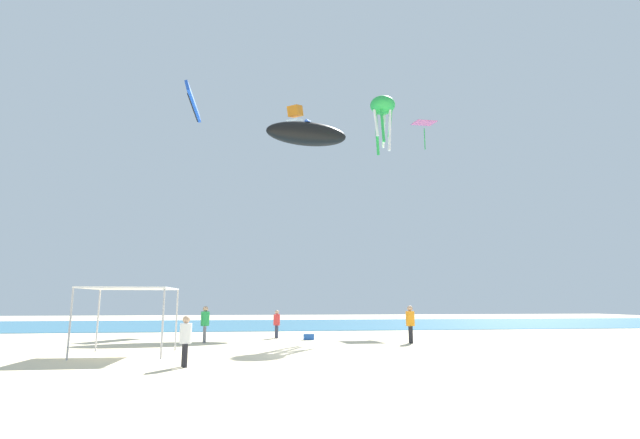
{
  "coord_description": "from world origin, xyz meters",
  "views": [
    {
      "loc": [
        -2.5,
        -18.78,
        2.08
      ],
      "look_at": [
        1.09,
        8.36,
        6.9
      ],
      "focal_mm": 26.13,
      "sensor_mm": 36.0,
      "label": 1
    }
  ],
  "objects_px": {
    "person_leftmost": "(186,337)",
    "kite_inflatable_black": "(307,134)",
    "person_central": "(205,321)",
    "person_rightmost": "(277,322)",
    "kite_box_orange": "(295,118)",
    "kite_diamond_pink": "(424,124)",
    "kite_octopus_green": "(383,108)",
    "canopy_tent": "(130,291)",
    "cooler_box": "(309,336)",
    "kite_parafoil_blue": "(193,102)",
    "person_near_tent": "(410,321)"
  },
  "relations": [
    {
      "from": "kite_box_orange",
      "to": "kite_octopus_green",
      "type": "xyz_separation_m",
      "value": [
        6.17,
        -11.03,
        -3.34
      ]
    },
    {
      "from": "person_near_tent",
      "to": "person_rightmost",
      "type": "xyz_separation_m",
      "value": [
        -6.59,
        4.18,
        -0.17
      ]
    },
    {
      "from": "cooler_box",
      "to": "kite_parafoil_blue",
      "type": "relative_size",
      "value": 0.12
    },
    {
      "from": "canopy_tent",
      "to": "kite_diamond_pink",
      "type": "relative_size",
      "value": 1.15
    },
    {
      "from": "kite_diamond_pink",
      "to": "canopy_tent",
      "type": "bearing_deg",
      "value": 44.06
    },
    {
      "from": "person_central",
      "to": "person_rightmost",
      "type": "height_order",
      "value": "person_central"
    },
    {
      "from": "canopy_tent",
      "to": "kite_inflatable_black",
      "type": "relative_size",
      "value": 0.44
    },
    {
      "from": "person_central",
      "to": "person_rightmost",
      "type": "distance_m",
      "value": 4.49
    },
    {
      "from": "person_rightmost",
      "to": "person_leftmost",
      "type": "bearing_deg",
      "value": -26.47
    },
    {
      "from": "canopy_tent",
      "to": "kite_inflatable_black",
      "type": "height_order",
      "value": "kite_inflatable_black"
    },
    {
      "from": "kite_diamond_pink",
      "to": "cooler_box",
      "type": "bearing_deg",
      "value": 47.79
    },
    {
      "from": "cooler_box",
      "to": "kite_octopus_green",
      "type": "xyz_separation_m",
      "value": [
        6.72,
        7.93,
        17.1
      ]
    },
    {
      "from": "cooler_box",
      "to": "person_central",
      "type": "bearing_deg",
      "value": -169.24
    },
    {
      "from": "cooler_box",
      "to": "kite_parafoil_blue",
      "type": "distance_m",
      "value": 28.6
    },
    {
      "from": "kite_inflatable_black",
      "to": "person_leftmost",
      "type": "bearing_deg",
      "value": -112.63
    },
    {
      "from": "canopy_tent",
      "to": "kite_diamond_pink",
      "type": "bearing_deg",
      "value": 46.25
    },
    {
      "from": "kite_box_orange",
      "to": "kite_diamond_pink",
      "type": "distance_m",
      "value": 12.98
    },
    {
      "from": "person_near_tent",
      "to": "kite_inflatable_black",
      "type": "distance_m",
      "value": 22.44
    },
    {
      "from": "canopy_tent",
      "to": "kite_diamond_pink",
      "type": "height_order",
      "value": "kite_diamond_pink"
    },
    {
      "from": "person_leftmost",
      "to": "person_rightmost",
      "type": "bearing_deg",
      "value": 146.18
    },
    {
      "from": "person_leftmost",
      "to": "kite_parafoil_blue",
      "type": "xyz_separation_m",
      "value": [
        -4.31,
        27.41,
        20.02
      ]
    },
    {
      "from": "canopy_tent",
      "to": "kite_parafoil_blue",
      "type": "height_order",
      "value": "kite_parafoil_blue"
    },
    {
      "from": "person_central",
      "to": "kite_diamond_pink",
      "type": "xyz_separation_m",
      "value": [
        18.47,
        16.49,
        18.11
      ]
    },
    {
      "from": "person_leftmost",
      "to": "kite_inflatable_black",
      "type": "xyz_separation_m",
      "value": [
        6.27,
        23.05,
        15.75
      ]
    },
    {
      "from": "kite_diamond_pink",
      "to": "kite_octopus_green",
      "type": "bearing_deg",
      "value": 48.08
    },
    {
      "from": "kite_box_orange",
      "to": "kite_diamond_pink",
      "type": "xyz_separation_m",
      "value": [
        12.41,
        -3.51,
        -1.43
      ]
    },
    {
      "from": "person_central",
      "to": "canopy_tent",
      "type": "bearing_deg",
      "value": -30.54
    },
    {
      "from": "person_rightmost",
      "to": "kite_diamond_pink",
      "type": "xyz_separation_m",
      "value": [
        14.69,
        14.08,
        18.27
      ]
    },
    {
      "from": "person_leftmost",
      "to": "kite_inflatable_black",
      "type": "distance_m",
      "value": 28.61
    },
    {
      "from": "cooler_box",
      "to": "kite_inflatable_black",
      "type": "bearing_deg",
      "value": 84.93
    },
    {
      "from": "kite_octopus_green",
      "to": "kite_parafoil_blue",
      "type": "bearing_deg",
      "value": 139.94
    },
    {
      "from": "person_near_tent",
      "to": "kite_box_orange",
      "type": "xyz_separation_m",
      "value": [
        -4.32,
        21.77,
        19.52
      ]
    },
    {
      "from": "canopy_tent",
      "to": "person_central",
      "type": "xyz_separation_m",
      "value": [
        2.42,
        5.33,
        -1.42
      ]
    },
    {
      "from": "kite_octopus_green",
      "to": "kite_inflatable_black",
      "type": "xyz_separation_m",
      "value": [
        -5.58,
        4.94,
        -0.58
      ]
    },
    {
      "from": "kite_box_orange",
      "to": "person_near_tent",
      "type": "bearing_deg",
      "value": 135.96
    },
    {
      "from": "person_near_tent",
      "to": "person_rightmost",
      "type": "bearing_deg",
      "value": -113.43
    },
    {
      "from": "kite_diamond_pink",
      "to": "kite_inflatable_black",
      "type": "bearing_deg",
      "value": 10.09
    },
    {
      "from": "cooler_box",
      "to": "kite_box_orange",
      "type": "xyz_separation_m",
      "value": [
        0.56,
        18.96,
        20.44
      ]
    },
    {
      "from": "person_leftmost",
      "to": "kite_box_orange",
      "type": "distance_m",
      "value": 35.61
    },
    {
      "from": "kite_parafoil_blue",
      "to": "kite_diamond_pink",
      "type": "height_order",
      "value": "kite_parafoil_blue"
    },
    {
      "from": "person_leftmost",
      "to": "person_rightmost",
      "type": "relative_size",
      "value": 1.02
    },
    {
      "from": "person_leftmost",
      "to": "kite_box_orange",
      "type": "height_order",
      "value": "kite_box_orange"
    },
    {
      "from": "canopy_tent",
      "to": "person_near_tent",
      "type": "relative_size",
      "value": 1.78
    },
    {
      "from": "cooler_box",
      "to": "kite_box_orange",
      "type": "relative_size",
      "value": 0.2
    },
    {
      "from": "kite_parafoil_blue",
      "to": "kite_inflatable_black",
      "type": "distance_m",
      "value": 12.21
    },
    {
      "from": "person_near_tent",
      "to": "person_rightmost",
      "type": "relative_size",
      "value": 1.18
    },
    {
      "from": "person_near_tent",
      "to": "kite_diamond_pink",
      "type": "bearing_deg",
      "value": 165.04
    },
    {
      "from": "kite_inflatable_black",
      "to": "kite_diamond_pink",
      "type": "xyz_separation_m",
      "value": [
        11.83,
        2.57,
        2.49
      ]
    },
    {
      "from": "person_rightmost",
      "to": "kite_octopus_green",
      "type": "xyz_separation_m",
      "value": [
        8.44,
        6.56,
        16.35
      ]
    },
    {
      "from": "person_central",
      "to": "kite_parafoil_blue",
      "type": "relative_size",
      "value": 0.4
    }
  ]
}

